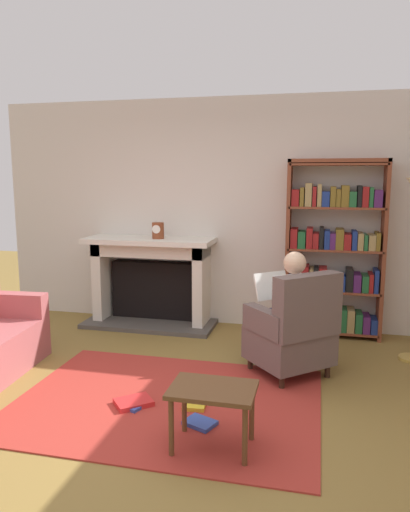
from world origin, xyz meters
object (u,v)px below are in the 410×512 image
object	(u,v)px
fireplace	(152,278)
armchair_reading	(294,331)
seated_reader	(286,307)
mantel_clock	(158,231)
bookshelf	(334,252)
side_table	(213,397)

from	to	relation	value
fireplace	armchair_reading	distance (m)	2.17
seated_reader	mantel_clock	bearing A→B (deg)	-75.40
mantel_clock	fireplace	bearing A→B (deg)	139.72
mantel_clock	bookshelf	world-z (taller)	bookshelf
bookshelf	mantel_clock	bearing A→B (deg)	-176.15
mantel_clock	armchair_reading	size ratio (longest dim) A/B	0.19
bookshelf	side_table	distance (m)	2.78
fireplace	side_table	world-z (taller)	fireplace
fireplace	side_table	size ratio (longest dim) A/B	2.81
mantel_clock	bookshelf	size ratio (longest dim) A/B	0.10
mantel_clock	bookshelf	xyz separation A→B (m)	(2.01, 0.14, -0.20)
bookshelf	armchair_reading	xyz separation A→B (m)	(-0.36, -1.27, -0.53)
armchair_reading	seated_reader	size ratio (longest dim) A/B	0.85
armchair_reading	seated_reader	world-z (taller)	seated_reader
mantel_clock	side_table	xyz separation A→B (m)	(1.20, -2.46, -0.80)
seated_reader	side_table	bearing A→B (deg)	33.37
armchair_reading	mantel_clock	bearing A→B (deg)	-76.24
bookshelf	seated_reader	bearing A→B (deg)	-110.27
seated_reader	side_table	world-z (taller)	seated_reader
armchair_reading	side_table	size ratio (longest dim) A/B	1.73
fireplace	mantel_clock	bearing A→B (deg)	-40.28
mantel_clock	armchair_reading	xyz separation A→B (m)	(1.65, -1.13, -0.74)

